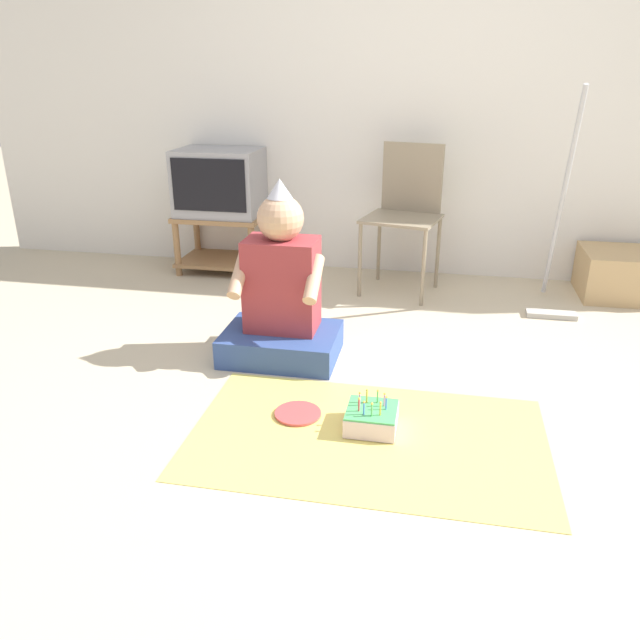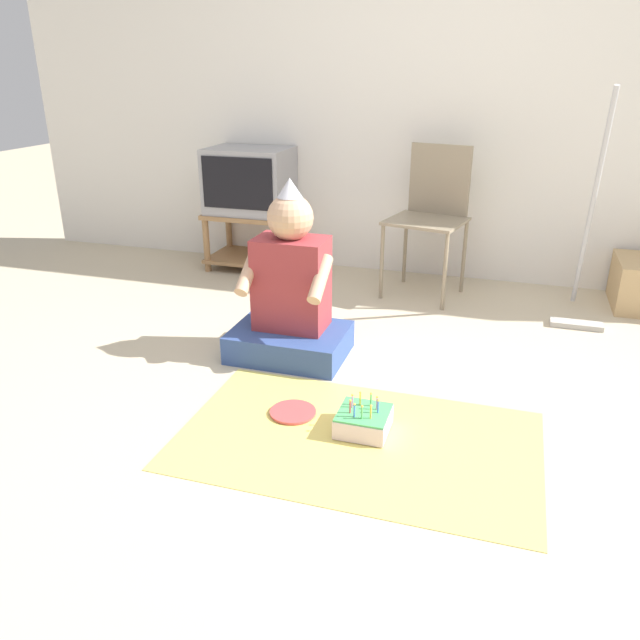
# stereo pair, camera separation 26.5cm
# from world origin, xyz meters

# --- Properties ---
(ground_plane) EXTENTS (16.00, 16.00, 0.00)m
(ground_plane) POSITION_xyz_m (0.00, 0.00, 0.00)
(ground_plane) COLOR beige
(wall_back) EXTENTS (6.40, 0.06, 2.55)m
(wall_back) POSITION_xyz_m (0.00, 2.15, 1.27)
(wall_back) COLOR white
(wall_back) RESTS_ON ground_plane
(tv_stand) EXTENTS (0.60, 0.43, 0.40)m
(tv_stand) POSITION_xyz_m (-1.41, 1.91, 0.24)
(tv_stand) COLOR #997047
(tv_stand) RESTS_ON ground_plane
(tv) EXTENTS (0.56, 0.42, 0.44)m
(tv) POSITION_xyz_m (-1.41, 1.91, 0.62)
(tv) COLOR #99999E
(tv) RESTS_ON tv_stand
(folding_chair) EXTENTS (0.52, 0.49, 0.91)m
(folding_chair) POSITION_xyz_m (-0.14, 1.77, 0.54)
(folding_chair) COLOR gray
(folding_chair) RESTS_ON ground_plane
(dust_mop) EXTENTS (0.28, 0.42, 1.27)m
(dust_mop) POSITION_xyz_m (0.75, 1.52, 0.38)
(dust_mop) COLOR #B2ADA3
(dust_mop) RESTS_ON ground_plane
(person_seated) EXTENTS (0.56, 0.42, 0.88)m
(person_seated) POSITION_xyz_m (-0.66, 0.62, 0.30)
(person_seated) COLOR #334C8C
(person_seated) RESTS_ON ground_plane
(party_cloth) EXTENTS (1.39, 0.84, 0.01)m
(party_cloth) POSITION_xyz_m (-0.14, -0.05, 0.00)
(party_cloth) COLOR #EAD666
(party_cloth) RESTS_ON ground_plane
(birthday_cake) EXTENTS (0.20, 0.20, 0.15)m
(birthday_cake) POSITION_xyz_m (-0.13, 0.02, 0.05)
(birthday_cake) COLOR silver
(birthday_cake) RESTS_ON party_cloth
(paper_plate) EXTENTS (0.19, 0.19, 0.01)m
(paper_plate) POSITION_xyz_m (-0.45, 0.06, 0.01)
(paper_plate) COLOR #D84C4C
(paper_plate) RESTS_ON party_cloth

